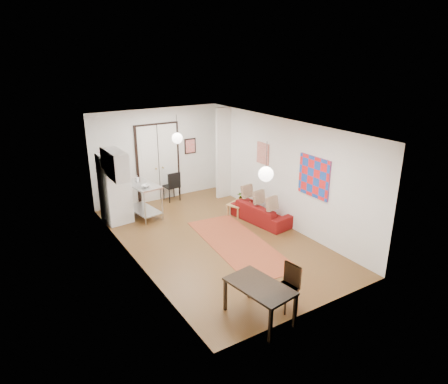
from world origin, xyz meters
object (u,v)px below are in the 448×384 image
dining_chair_near (283,283)px  dining_chair_far (283,283)px  sofa (261,212)px  dining_table (259,289)px  coffee_table (239,204)px  kitchen_counter (143,195)px  fridge (115,188)px  black_side_chair (170,183)px

dining_chair_near → dining_chair_far: size_ratio=1.00×
sofa → dining_table: (-2.64, -3.42, 0.33)m
coffee_table → dining_table: size_ratio=0.68×
sofa → kitchen_counter: (-2.65, 2.12, 0.37)m
dining_chair_near → coffee_table: bearing=147.7°
fridge → dining_table: fridge is taller
black_side_chair → dining_table: bearing=74.2°
dining_chair_near → dining_chair_far: bearing=0.0°
coffee_table → fridge: 3.55m
sofa → black_side_chair: (-1.41, 2.97, 0.29)m
kitchen_counter → fridge: bearing=170.2°
dining_table → dining_chair_near: 0.62m
sofa → black_side_chair: bearing=17.4°
kitchen_counter → fridge: fridge is taller
kitchen_counter → black_side_chair: 1.51m
coffee_table → kitchen_counter: (-2.46, 1.31, 0.34)m
coffee_table → kitchen_counter: 2.80m
dining_table → dining_chair_near: dining_chair_near is taller
coffee_table → fridge: bearing=157.6°
black_side_chair → sofa: bearing=110.5°
black_side_chair → dining_chair_far: bearing=79.4°
fridge → black_side_chair: (2.01, 0.82, -0.42)m
sofa → black_side_chair: black_side_chair is taller
dining_chair_near → black_side_chair: bearing=166.0°
sofa → fridge: bearing=49.9°
kitchen_counter → black_side_chair: bearing=26.3°
sofa → dining_chair_near: dining_chair_near is taller
coffee_table → dining_chair_far: dining_chair_far is taller
sofa → dining_table: bearing=134.4°
coffee_table → black_side_chair: (-1.21, 2.15, 0.26)m
sofa → kitchen_counter: bearing=43.4°
coffee_table → dining_chair_near: dining_chair_near is taller
sofa → dining_table: dining_table is taller
dining_table → dining_chair_near: size_ratio=1.56×
sofa → dining_chair_near: bearing=140.6°
sofa → black_side_chair: size_ratio=1.92×
dining_table → black_side_chair: black_side_chair is taller
coffee_table → dining_chair_far: (-1.84, -4.16, 0.18)m
kitchen_counter → dining_chair_far: kitchen_counter is taller
dining_chair_far → dining_chair_near: bearing=0.0°
black_side_chair → kitchen_counter: bearing=29.4°
fridge → dining_chair_near: 5.68m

